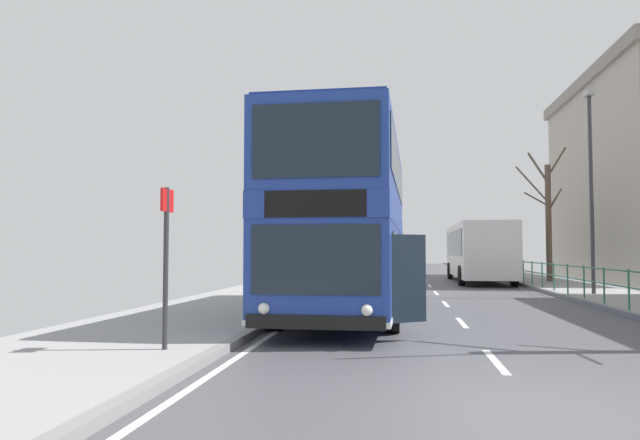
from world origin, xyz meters
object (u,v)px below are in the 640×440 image
(background_bus_far_lane, at_px, (478,251))
(bus_stop_sign_near, at_px, (166,249))
(double_decker_bus_main, at_px, (348,224))
(street_lamp_far_side, at_px, (591,175))
(bare_tree_far_01, at_px, (548,216))

(background_bus_far_lane, bearing_deg, bus_stop_sign_near, -108.38)
(double_decker_bus_main, xyz_separation_m, street_lamp_far_side, (8.14, 6.98, 2.03))
(street_lamp_far_side, bearing_deg, double_decker_bus_main, -139.36)
(background_bus_far_lane, height_order, street_lamp_far_side, street_lamp_far_side)
(street_lamp_far_side, relative_size, bare_tree_far_01, 1.09)
(double_decker_bus_main, height_order, bare_tree_far_01, bare_tree_far_01)
(double_decker_bus_main, relative_size, bus_stop_sign_near, 4.13)
(bus_stop_sign_near, bearing_deg, double_decker_bus_main, 69.66)
(bus_stop_sign_near, bearing_deg, bare_tree_far_01, 63.16)
(double_decker_bus_main, xyz_separation_m, background_bus_far_lane, (5.47, 17.19, -0.70))
(bus_stop_sign_near, bearing_deg, background_bus_far_lane, 71.62)
(bus_stop_sign_near, distance_m, bare_tree_far_01, 24.41)
(background_bus_far_lane, distance_m, street_lamp_far_side, 10.90)
(double_decker_bus_main, height_order, street_lamp_far_side, street_lamp_far_side)
(double_decker_bus_main, bearing_deg, street_lamp_far_side, 40.64)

